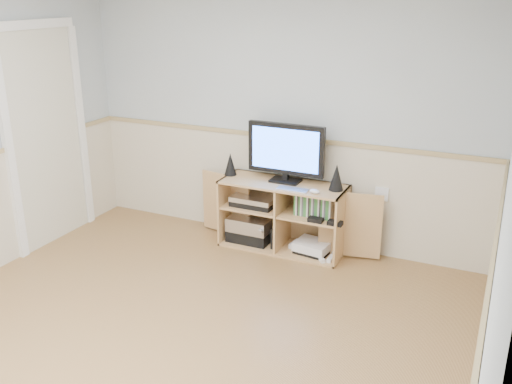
# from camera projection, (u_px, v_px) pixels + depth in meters

# --- Properties ---
(room) EXTENTS (4.04, 4.54, 2.54)m
(room) POSITION_uv_depth(u_px,v_px,m) (140.00, 181.00, 3.51)
(room) COLOR #AC874C
(room) RESTS_ON ground
(media_cabinet) EXTENTS (1.82, 0.44, 0.65)m
(media_cabinet) POSITION_uv_depth(u_px,v_px,m) (285.00, 213.00, 5.38)
(media_cabinet) COLOR tan
(media_cabinet) RESTS_ON floor
(monitor) EXTENTS (0.73, 0.18, 0.55)m
(monitor) POSITION_uv_depth(u_px,v_px,m) (286.00, 151.00, 5.17)
(monitor) COLOR black
(monitor) RESTS_ON media_cabinet
(speaker_left) EXTENTS (0.12, 0.12, 0.22)m
(speaker_left) POSITION_uv_depth(u_px,v_px,m) (230.00, 164.00, 5.43)
(speaker_left) COLOR black
(speaker_left) RESTS_ON media_cabinet
(speaker_right) EXTENTS (0.13, 0.13, 0.24)m
(speaker_right) POSITION_uv_depth(u_px,v_px,m) (336.00, 177.00, 5.01)
(speaker_right) COLOR black
(speaker_right) RESTS_ON media_cabinet
(keyboard) EXTENTS (0.28, 0.11, 0.01)m
(keyboard) POSITION_uv_depth(u_px,v_px,m) (293.00, 189.00, 5.05)
(keyboard) COLOR silver
(keyboard) RESTS_ON media_cabinet
(mouse) EXTENTS (0.11, 0.09, 0.04)m
(mouse) POSITION_uv_depth(u_px,v_px,m) (315.00, 191.00, 4.96)
(mouse) COLOR white
(mouse) RESTS_ON media_cabinet
(av_components) EXTENTS (0.50, 0.30, 0.47)m
(av_components) POSITION_uv_depth(u_px,v_px,m) (252.00, 221.00, 5.50)
(av_components) COLOR black
(av_components) RESTS_ON media_cabinet
(game_consoles) EXTENTS (0.46, 0.30, 0.11)m
(game_consoles) POSITION_uv_depth(u_px,v_px,m) (312.00, 247.00, 5.29)
(game_consoles) COLOR white
(game_consoles) RESTS_ON media_cabinet
(game_cases) EXTENTS (0.34, 0.13, 0.19)m
(game_cases) POSITION_uv_depth(u_px,v_px,m) (314.00, 206.00, 5.14)
(game_cases) COLOR #3F8C3F
(game_cases) RESTS_ON media_cabinet
(wall_outlet) EXTENTS (0.12, 0.03, 0.12)m
(wall_outlet) POSITION_uv_depth(u_px,v_px,m) (382.00, 194.00, 5.10)
(wall_outlet) COLOR white
(wall_outlet) RESTS_ON wall_back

